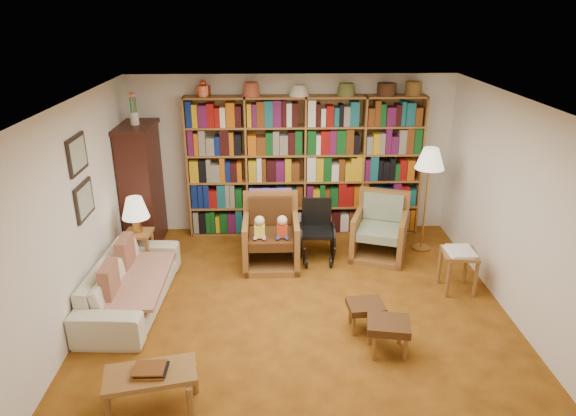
{
  "coord_description": "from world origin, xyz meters",
  "views": [
    {
      "loc": [
        -0.3,
        -5.31,
        3.45
      ],
      "look_at": [
        -0.11,
        0.6,
        1.11
      ],
      "focal_mm": 32.0,
      "sensor_mm": 36.0,
      "label": 1
    }
  ],
  "objects_px": {
    "armchair_leather": "(271,235)",
    "wheelchair": "(317,232)",
    "sofa": "(131,283)",
    "footstool_b": "(388,327)",
    "floor_lamp": "(430,163)",
    "side_table_lamp": "(139,243)",
    "footstool_a": "(366,308)",
    "armchair_sage": "(378,231)",
    "side_table_papers": "(459,259)",
    "coffee_table": "(151,377)"
  },
  "relations": [
    {
      "from": "armchair_leather",
      "to": "footstool_a",
      "type": "bearing_deg",
      "value": -58.16
    },
    {
      "from": "armchair_leather",
      "to": "floor_lamp",
      "type": "distance_m",
      "value": 2.49
    },
    {
      "from": "floor_lamp",
      "to": "wheelchair",
      "type": "bearing_deg",
      "value": -172.76
    },
    {
      "from": "wheelchair",
      "to": "footstool_a",
      "type": "bearing_deg",
      "value": -77.75
    },
    {
      "from": "side_table_lamp",
      "to": "footstool_a",
      "type": "bearing_deg",
      "value": -27.94
    },
    {
      "from": "side_table_lamp",
      "to": "armchair_leather",
      "type": "height_order",
      "value": "armchair_leather"
    },
    {
      "from": "sofa",
      "to": "armchair_leather",
      "type": "bearing_deg",
      "value": -54.57
    },
    {
      "from": "sofa",
      "to": "footstool_a",
      "type": "distance_m",
      "value": 2.85
    },
    {
      "from": "armchair_sage",
      "to": "wheelchair",
      "type": "xyz_separation_m",
      "value": [
        -0.91,
        -0.08,
        0.04
      ]
    },
    {
      "from": "sofa",
      "to": "floor_lamp",
      "type": "distance_m",
      "value": 4.37
    },
    {
      "from": "footstool_b",
      "to": "coffee_table",
      "type": "relative_size",
      "value": 0.56
    },
    {
      "from": "sofa",
      "to": "footstool_a",
      "type": "bearing_deg",
      "value": -99.61
    },
    {
      "from": "floor_lamp",
      "to": "footstool_b",
      "type": "height_order",
      "value": "floor_lamp"
    },
    {
      "from": "footstool_a",
      "to": "coffee_table",
      "type": "height_order",
      "value": "coffee_table"
    },
    {
      "from": "side_table_papers",
      "to": "floor_lamp",
      "type": "bearing_deg",
      "value": 95.4
    },
    {
      "from": "sofa",
      "to": "footstool_a",
      "type": "xyz_separation_m",
      "value": [
        2.78,
        -0.62,
        -0.01
      ]
    },
    {
      "from": "armchair_sage",
      "to": "footstool_a",
      "type": "bearing_deg",
      "value": -104.9
    },
    {
      "from": "armchair_sage",
      "to": "side_table_papers",
      "type": "relative_size",
      "value": 1.73
    },
    {
      "from": "wheelchair",
      "to": "side_table_papers",
      "type": "relative_size",
      "value": 1.52
    },
    {
      "from": "sofa",
      "to": "footstool_a",
      "type": "height_order",
      "value": "sofa"
    },
    {
      "from": "footstool_b",
      "to": "coffee_table",
      "type": "bearing_deg",
      "value": -162.67
    },
    {
      "from": "side_table_papers",
      "to": "armchair_leather",
      "type": "bearing_deg",
      "value": 159.58
    },
    {
      "from": "side_table_lamp",
      "to": "footstool_b",
      "type": "height_order",
      "value": "side_table_lamp"
    },
    {
      "from": "armchair_sage",
      "to": "footstool_b",
      "type": "xyz_separation_m",
      "value": [
        -0.34,
        -2.33,
        -0.05
      ]
    },
    {
      "from": "floor_lamp",
      "to": "footstool_a",
      "type": "distance_m",
      "value": 2.61
    },
    {
      "from": "sofa",
      "to": "footstool_b",
      "type": "xyz_separation_m",
      "value": [
        2.95,
        -1.04,
        0.02
      ]
    },
    {
      "from": "armchair_leather",
      "to": "footstool_a",
      "type": "xyz_separation_m",
      "value": [
        1.06,
        -1.71,
        -0.13
      ]
    },
    {
      "from": "sofa",
      "to": "armchair_leather",
      "type": "height_order",
      "value": "armchair_leather"
    },
    {
      "from": "side_table_lamp",
      "to": "wheelchair",
      "type": "relative_size",
      "value": 0.65
    },
    {
      "from": "side_table_lamp",
      "to": "footstool_a",
      "type": "xyz_separation_m",
      "value": [
        2.88,
        -1.53,
        -0.13
      ]
    },
    {
      "from": "armchair_sage",
      "to": "floor_lamp",
      "type": "bearing_deg",
      "value": 10.15
    },
    {
      "from": "armchair_leather",
      "to": "wheelchair",
      "type": "xyz_separation_m",
      "value": [
        0.67,
        0.12,
        -0.01
      ]
    },
    {
      "from": "sofa",
      "to": "side_table_papers",
      "type": "height_order",
      "value": "sofa"
    },
    {
      "from": "sofa",
      "to": "footstool_b",
      "type": "distance_m",
      "value": 3.13
    },
    {
      "from": "wheelchair",
      "to": "footstool_a",
      "type": "height_order",
      "value": "wheelchair"
    },
    {
      "from": "armchair_leather",
      "to": "armchair_sage",
      "type": "distance_m",
      "value": 1.59
    },
    {
      "from": "footstool_b",
      "to": "coffee_table",
      "type": "height_order",
      "value": "coffee_table"
    },
    {
      "from": "armchair_leather",
      "to": "sofa",
      "type": "bearing_deg",
      "value": -147.62
    },
    {
      "from": "sofa",
      "to": "wheelchair",
      "type": "bearing_deg",
      "value": -60.07
    },
    {
      "from": "armchair_leather",
      "to": "wheelchair",
      "type": "bearing_deg",
      "value": 10.18
    },
    {
      "from": "footstool_b",
      "to": "coffee_table",
      "type": "distance_m",
      "value": 2.43
    },
    {
      "from": "side_table_papers",
      "to": "footstool_b",
      "type": "distance_m",
      "value": 1.7
    },
    {
      "from": "side_table_papers",
      "to": "coffee_table",
      "type": "height_order",
      "value": "side_table_papers"
    },
    {
      "from": "wheelchair",
      "to": "armchair_sage",
      "type": "bearing_deg",
      "value": 4.96
    },
    {
      "from": "side_table_papers",
      "to": "armchair_sage",
      "type": "bearing_deg",
      "value": 126.91
    },
    {
      "from": "sofa",
      "to": "armchair_sage",
      "type": "relative_size",
      "value": 1.99
    },
    {
      "from": "coffee_table",
      "to": "wheelchair",
      "type": "bearing_deg",
      "value": 59.45
    },
    {
      "from": "side_table_lamp",
      "to": "wheelchair",
      "type": "height_order",
      "value": "wheelchair"
    },
    {
      "from": "footstool_a",
      "to": "footstool_b",
      "type": "distance_m",
      "value": 0.45
    },
    {
      "from": "side_table_papers",
      "to": "footstool_a",
      "type": "bearing_deg",
      "value": -148.14
    }
  ]
}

